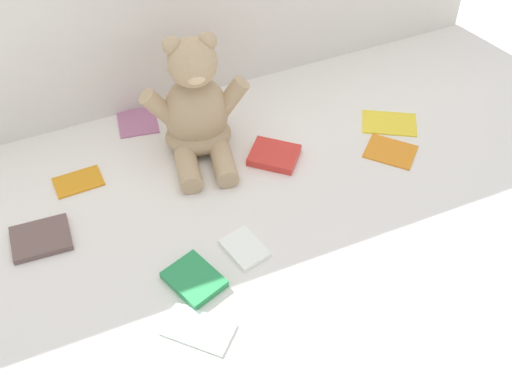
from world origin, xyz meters
TOP-DOWN VIEW (x-y plane):
  - ground_plane at (0.00, 0.00)m, footprint 3.20×3.20m
  - teddy_bear at (-0.04, 0.17)m, footprint 0.25×0.24m
  - book_case_0 at (0.42, 0.07)m, footprint 0.16×0.14m
  - book_case_1 at (0.11, 0.07)m, footprint 0.14×0.14m
  - book_case_2 at (-0.44, 0.04)m, footprint 0.13×0.10m
  - book_case_3 at (-0.21, -0.29)m, footprint 0.14×0.14m
  - book_case_4 at (-0.15, 0.32)m, footprint 0.11×0.11m
  - book_case_5 at (-0.18, -0.19)m, footprint 0.12×0.13m
  - book_case_6 at (-0.33, 0.17)m, footprint 0.11×0.07m
  - book_case_7 at (-0.06, -0.15)m, footprint 0.09×0.11m
  - book_case_8 at (0.37, -0.02)m, footprint 0.14×0.14m

SIDE VIEW (x-z plane):
  - ground_plane at x=0.00m, z-range 0.00..0.00m
  - book_case_4 at x=-0.15m, z-range 0.00..0.01m
  - book_case_0 at x=0.42m, z-range 0.00..0.01m
  - book_case_8 at x=0.37m, z-range 0.00..0.01m
  - book_case_3 at x=-0.21m, z-range 0.00..0.01m
  - book_case_6 at x=-0.33m, z-range 0.00..0.01m
  - book_case_7 at x=-0.06m, z-range 0.00..0.01m
  - book_case_2 at x=-0.44m, z-range 0.00..0.01m
  - book_case_5 at x=-0.18m, z-range 0.00..0.02m
  - book_case_1 at x=0.11m, z-range 0.00..0.02m
  - teddy_bear at x=-0.04m, z-range -0.04..0.26m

